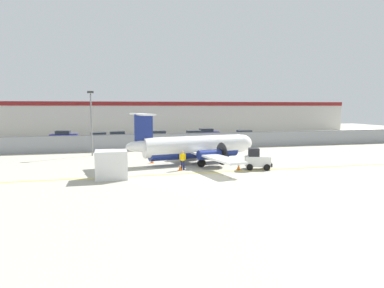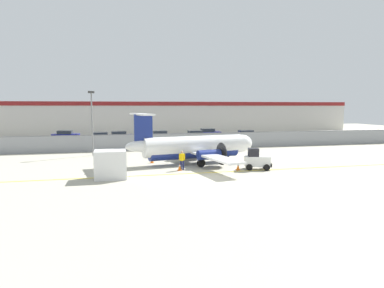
{
  "view_description": "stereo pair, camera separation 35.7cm",
  "coord_description": "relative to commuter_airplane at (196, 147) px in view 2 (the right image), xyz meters",
  "views": [
    {
      "loc": [
        -7.48,
        -25.27,
        5.59
      ],
      "look_at": [
        0.72,
        7.92,
        1.8
      ],
      "focal_mm": 32.0,
      "sensor_mm": 36.0,
      "label": 1
    },
    {
      "loc": [
        -7.13,
        -25.35,
        5.59
      ],
      "look_at": [
        0.72,
        7.92,
        1.8
      ],
      "focal_mm": 32.0,
      "sensor_mm": 36.0,
      "label": 2
    }
  ],
  "objects": [
    {
      "name": "ground_plane",
      "position": [
        -0.95,
        -4.96,
        -1.6
      ],
      "size": [
        140.0,
        140.0,
        0.01
      ],
      "color": "#B2AD99"
    },
    {
      "name": "perimeter_fence",
      "position": [
        -0.95,
        11.04,
        -0.49
      ],
      "size": [
        98.0,
        0.1,
        2.1
      ],
      "color": "gray",
      "rests_on": "ground"
    },
    {
      "name": "parking_lot_strip",
      "position": [
        -0.95,
        22.54,
        -1.54
      ],
      "size": [
        98.0,
        17.0,
        0.12
      ],
      "color": "#38383A",
      "rests_on": "ground"
    },
    {
      "name": "background_building",
      "position": [
        -0.95,
        41.03,
        1.66
      ],
      "size": [
        91.0,
        8.1,
        6.5
      ],
      "color": "beige",
      "rests_on": "ground"
    },
    {
      "name": "commuter_airplane",
      "position": [
        0.0,
        0.0,
        0.0
      ],
      "size": [
        13.39,
        16.03,
        4.92
      ],
      "rotation": [
        0.0,
        0.0,
        0.18
      ],
      "color": "white",
      "rests_on": "ground"
    },
    {
      "name": "baggage_tug",
      "position": [
        4.39,
        -4.46,
        -0.75
      ],
      "size": [
        2.55,
        1.93,
        1.88
      ],
      "rotation": [
        0.0,
        0.0,
        -0.3
      ],
      "color": "silver",
      "rests_on": "ground"
    },
    {
      "name": "ground_crew_worker",
      "position": [
        -2.13,
        -3.31,
        -0.65
      ],
      "size": [
        0.55,
        0.42,
        1.7
      ],
      "rotation": [
        0.0,
        0.0,
        1.29
      ],
      "color": "#191E4C",
      "rests_on": "ground"
    },
    {
      "name": "cargo_container",
      "position": [
        -8.24,
        -5.44,
        -0.5
      ],
      "size": [
        2.44,
        2.02,
        2.2
      ],
      "rotation": [
        0.0,
        0.0,
        -0.01
      ],
      "color": "silver",
      "rests_on": "ground"
    },
    {
      "name": "traffic_cone_near_left",
      "position": [
        -4.26,
        1.11,
        -1.29
      ],
      "size": [
        0.36,
        0.36,
        0.64
      ],
      "color": "orange",
      "rests_on": "ground"
    },
    {
      "name": "traffic_cone_near_right",
      "position": [
        -2.36,
        -3.41,
        -1.29
      ],
      "size": [
        0.36,
        0.36,
        0.64
      ],
      "color": "orange",
      "rests_on": "ground"
    },
    {
      "name": "traffic_cone_far_left",
      "position": [
        -3.88,
        2.87,
        -1.29
      ],
      "size": [
        0.36,
        0.36,
        0.64
      ],
      "color": "orange",
      "rests_on": "ground"
    },
    {
      "name": "traffic_cone_far_right",
      "position": [
        2.67,
        -4.42,
        -1.29
      ],
      "size": [
        0.36,
        0.36,
        0.64
      ],
      "color": "orange",
      "rests_on": "ground"
    },
    {
      "name": "parked_car_0",
      "position": [
        -15.32,
        25.89,
        -0.71
      ],
      "size": [
        4.31,
        2.25,
        1.58
      ],
      "rotation": [
        0.0,
        0.0,
        -0.07
      ],
      "color": "navy",
      "rests_on": "parking_lot_strip"
    },
    {
      "name": "parked_car_1",
      "position": [
        -9.96,
        20.71,
        -0.71
      ],
      "size": [
        4.36,
        2.36,
        1.58
      ],
      "rotation": [
        0.0,
        0.0,
        3.25
      ],
      "color": "black",
      "rests_on": "parking_lot_strip"
    },
    {
      "name": "parked_car_2",
      "position": [
        -6.91,
        22.31,
        -0.71
      ],
      "size": [
        4.34,
        2.3,
        1.58
      ],
      "rotation": [
        0.0,
        0.0,
        0.09
      ],
      "color": "navy",
      "rests_on": "parking_lot_strip"
    },
    {
      "name": "parked_car_3",
      "position": [
        -0.7,
        21.73,
        -0.71
      ],
      "size": [
        4.27,
        2.16,
        1.58
      ],
      "rotation": [
        0.0,
        0.0,
        3.1
      ],
      "color": "navy",
      "rests_on": "parking_lot_strip"
    },
    {
      "name": "parked_car_4",
      "position": [
        4.91,
        20.94,
        -0.71
      ],
      "size": [
        4.24,
        2.07,
        1.58
      ],
      "rotation": [
        0.0,
        0.0,
        3.16
      ],
      "color": "gray",
      "rests_on": "parking_lot_strip"
    },
    {
      "name": "parked_car_5",
      "position": [
        8.42,
        25.17,
        -0.71
      ],
      "size": [
        4.27,
        2.14,
        1.58
      ],
      "rotation": [
        0.0,
        0.0,
        0.04
      ],
      "color": "navy",
      "rests_on": "parking_lot_strip"
    },
    {
      "name": "parked_car_6",
      "position": [
        13.12,
        19.8,
        -0.71
      ],
      "size": [
        4.28,
        2.16,
        1.58
      ],
      "rotation": [
        0.0,
        0.0,
        3.09
      ],
      "color": "gray",
      "rests_on": "parking_lot_strip"
    },
    {
      "name": "apron_light_pole",
      "position": [
        -10.2,
        7.8,
        2.7
      ],
      "size": [
        0.7,
        0.3,
        7.27
      ],
      "color": "slate",
      "rests_on": "ground"
    }
  ]
}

